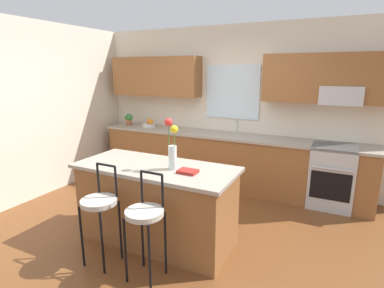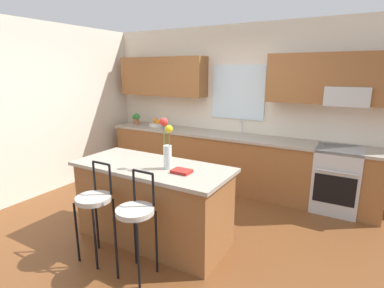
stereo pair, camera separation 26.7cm
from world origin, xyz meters
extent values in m
plane|color=brown|center=(0.00, 0.00, 0.00)|extent=(14.00, 14.00, 0.00)
cube|color=beige|center=(-2.56, 0.30, 1.35)|extent=(0.12, 4.60, 2.70)
cube|color=beige|center=(0.00, 2.06, 1.35)|extent=(5.60, 0.12, 2.70)
cube|color=brown|center=(-1.43, 1.83, 1.85)|extent=(1.73, 0.34, 0.70)
cube|color=brown|center=(1.43, 1.83, 1.85)|extent=(1.73, 0.34, 0.70)
cube|color=silver|center=(0.00, 1.99, 1.60)|extent=(0.94, 0.03, 0.90)
cube|color=#B7BABC|center=(1.66, 1.80, 1.62)|extent=(0.56, 0.36, 0.26)
cube|color=brown|center=(0.00, 1.70, 0.44)|extent=(4.50, 0.60, 0.88)
cube|color=#9E9384|center=(0.00, 1.70, 0.90)|extent=(4.56, 0.64, 0.04)
cube|color=#B7BABC|center=(0.15, 1.70, 0.85)|extent=(0.54, 0.38, 0.11)
cylinder|color=#B7BABC|center=(0.15, 1.86, 1.03)|extent=(0.02, 0.02, 0.22)
cylinder|color=#B7BABC|center=(0.15, 1.80, 1.14)|extent=(0.02, 0.12, 0.02)
cube|color=#B7BABC|center=(1.66, 1.68, 0.46)|extent=(0.60, 0.60, 0.92)
cube|color=black|center=(1.66, 1.38, 0.40)|extent=(0.52, 0.02, 0.40)
cylinder|color=#B7BABC|center=(1.66, 1.35, 0.66)|extent=(0.50, 0.02, 0.02)
cube|color=brown|center=(-0.12, -0.26, 0.44)|extent=(1.76, 0.72, 0.88)
cube|color=#9E9384|center=(-0.12, -0.26, 0.90)|extent=(1.84, 0.80, 0.04)
cylinder|color=black|center=(-0.53, -1.01, 0.33)|extent=(0.02, 0.02, 0.66)
cylinder|color=black|center=(-0.26, -1.01, 0.33)|extent=(0.02, 0.02, 0.66)
cylinder|color=black|center=(-0.53, -0.74, 0.33)|extent=(0.02, 0.02, 0.66)
cylinder|color=black|center=(-0.26, -0.74, 0.33)|extent=(0.02, 0.02, 0.66)
cylinder|color=#B2ADA3|center=(-0.40, -0.88, 0.69)|extent=(0.36, 0.36, 0.05)
cylinder|color=black|center=(-0.51, -0.74, 0.87)|extent=(0.02, 0.02, 0.32)
cylinder|color=black|center=(-0.28, -0.74, 0.87)|extent=(0.02, 0.02, 0.32)
cylinder|color=black|center=(-0.40, -0.74, 1.03)|extent=(0.23, 0.02, 0.02)
cylinder|color=black|center=(0.02, -1.01, 0.33)|extent=(0.02, 0.02, 0.66)
cylinder|color=black|center=(0.29, -1.01, 0.33)|extent=(0.02, 0.02, 0.66)
cylinder|color=black|center=(0.02, -0.74, 0.33)|extent=(0.02, 0.02, 0.66)
cylinder|color=black|center=(0.29, -0.74, 0.33)|extent=(0.02, 0.02, 0.66)
cylinder|color=#B2ADA3|center=(0.15, -0.88, 0.69)|extent=(0.36, 0.36, 0.05)
cylinder|color=black|center=(0.04, -0.74, 0.87)|extent=(0.02, 0.02, 0.32)
cylinder|color=black|center=(0.27, -0.74, 0.87)|extent=(0.02, 0.02, 0.32)
cylinder|color=black|center=(0.15, -0.74, 1.03)|extent=(0.23, 0.02, 0.02)
cylinder|color=silver|center=(0.11, -0.27, 1.05)|extent=(0.09, 0.09, 0.26)
cylinder|color=#3D722D|center=(0.14, -0.28, 1.18)|extent=(0.01, 0.01, 0.37)
sphere|color=yellow|center=(0.14, -0.28, 1.36)|extent=(0.08, 0.08, 0.08)
cylinder|color=#3D722D|center=(0.07, -0.27, 1.21)|extent=(0.01, 0.01, 0.43)
sphere|color=red|center=(0.07, -0.27, 1.43)|extent=(0.09, 0.09, 0.09)
cube|color=maroon|center=(0.31, -0.31, 0.94)|extent=(0.20, 0.15, 0.03)
cylinder|color=silver|center=(-1.53, 1.70, 0.95)|extent=(0.24, 0.24, 0.06)
sphere|color=orange|center=(-1.48, 1.70, 1.01)|extent=(0.08, 0.08, 0.08)
sphere|color=orange|center=(-1.56, 1.75, 1.01)|extent=(0.08, 0.08, 0.08)
sphere|color=orange|center=(-1.53, 1.70, 1.04)|extent=(0.07, 0.07, 0.07)
cylinder|color=#9E5B3D|center=(-2.01, 1.70, 0.98)|extent=(0.11, 0.11, 0.11)
sphere|color=#2D7A33|center=(-2.01, 1.70, 1.09)|extent=(0.11, 0.11, 0.11)
sphere|color=#2D7A33|center=(-2.05, 1.71, 1.06)|extent=(0.11, 0.11, 0.11)
sphere|color=#2D7A33|center=(-1.97, 1.69, 1.07)|extent=(0.11, 0.11, 0.11)
camera|label=1|loc=(1.66, -2.95, 1.96)|focal=28.03mm
camera|label=2|loc=(1.90, -2.82, 1.96)|focal=28.03mm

